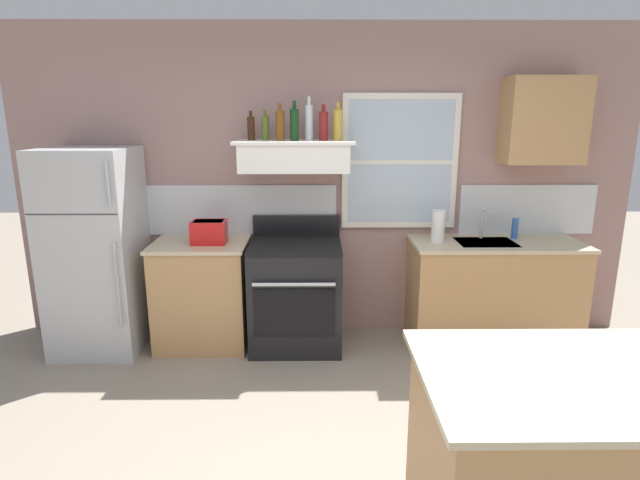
{
  "coord_description": "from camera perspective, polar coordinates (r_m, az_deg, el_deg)",
  "views": [
    {
      "loc": [
        -0.08,
        -2.24,
        1.96
      ],
      "look_at": [
        -0.05,
        1.2,
        1.1
      ],
      "focal_mm": 28.58,
      "sensor_mm": 36.0,
      "label": 1
    }
  ],
  "objects": [
    {
      "name": "sink_faucet",
      "position": [
        4.56,
        17.8,
        2.27
      ],
      "size": [
        0.03,
        0.17,
        0.28
      ],
      "color": "silver",
      "rests_on": "counter_right_with_sink"
    },
    {
      "name": "bottle_dark_green_wine",
      "position": [
        4.18,
        -2.88,
        12.85
      ],
      "size": [
        0.07,
        0.07,
        0.31
      ],
      "color": "#143819",
      "rests_on": "range_hood_shelf"
    },
    {
      "name": "counter_left_of_stove",
      "position": [
        4.51,
        -12.97,
        -5.83
      ],
      "size": [
        0.79,
        0.63,
        0.91
      ],
      "color": "tan",
      "rests_on": "ground_plane"
    },
    {
      "name": "stove_range",
      "position": [
        4.37,
        -2.72,
        -6.01
      ],
      "size": [
        0.76,
        0.69,
        1.09
      ],
      "color": "black",
      "rests_on": "ground_plane"
    },
    {
      "name": "upper_cabinet_right",
      "position": [
        4.68,
        23.75,
        12.13
      ],
      "size": [
        0.64,
        0.32,
        0.7
      ],
      "color": "tan"
    },
    {
      "name": "bottle_brown_stout",
      "position": [
        4.27,
        -7.73,
        12.33
      ],
      "size": [
        0.06,
        0.06,
        0.23
      ],
      "color": "#381E0F",
      "rests_on": "range_hood_shelf"
    },
    {
      "name": "dish_soap_bottle",
      "position": [
        4.67,
        20.97,
        1.22
      ],
      "size": [
        0.06,
        0.06,
        0.18
      ],
      "primitive_type": "cylinder",
      "color": "blue",
      "rests_on": "counter_right_with_sink"
    },
    {
      "name": "counter_right_with_sink",
      "position": [
        4.66,
        18.76,
        -5.56
      ],
      "size": [
        1.43,
        0.63,
        0.91
      ],
      "color": "tan",
      "rests_on": "ground_plane"
    },
    {
      "name": "bottle_olive_oil_square",
      "position": [
        4.25,
        -6.14,
        12.41
      ],
      "size": [
        0.06,
        0.06,
        0.24
      ],
      "color": "#4C601E",
      "rests_on": "range_hood_shelf"
    },
    {
      "name": "bottle_red_label_wine",
      "position": [
        4.18,
        0.39,
        12.71
      ],
      "size": [
        0.07,
        0.07,
        0.28
      ],
      "color": "maroon",
      "rests_on": "range_hood_shelf"
    },
    {
      "name": "range_hood_shelf",
      "position": [
        4.22,
        -2.86,
        9.43
      ],
      "size": [
        0.96,
        0.52,
        0.24
      ],
      "color": "white"
    },
    {
      "name": "refrigerator",
      "position": [
        4.6,
        -23.78,
        -1.18
      ],
      "size": [
        0.7,
        0.72,
        1.69
      ],
      "color": "#B7BABC",
      "rests_on": "ground_plane"
    },
    {
      "name": "bottle_champagne_gold_foil",
      "position": [
        4.2,
        2.02,
        12.8
      ],
      "size": [
        0.08,
        0.08,
        0.3
      ],
      "color": "#B29333",
      "rests_on": "range_hood_shelf"
    },
    {
      "name": "kitchen_island",
      "position": [
        2.67,
        26.79,
        -21.81
      ],
      "size": [
        1.4,
        0.9,
        0.91
      ],
      "color": "tan",
      "rests_on": "ground_plane"
    },
    {
      "name": "toaster",
      "position": [
        4.3,
        -12.32,
        0.92
      ],
      "size": [
        0.3,
        0.2,
        0.19
      ],
      "color": "red",
      "rests_on": "counter_left_of_stove"
    },
    {
      "name": "bottle_clear_tall",
      "position": [
        4.24,
        -1.23,
        13.07
      ],
      "size": [
        0.06,
        0.06,
        0.35
      ],
      "color": "silver",
      "rests_on": "range_hood_shelf"
    },
    {
      "name": "back_wall",
      "position": [
        4.51,
        0.91,
        6.28
      ],
      "size": [
        5.4,
        0.11,
        2.7
      ],
      "color": "gray",
      "rests_on": "ground_plane"
    },
    {
      "name": "paper_towel_roll",
      "position": [
        4.36,
        13.1,
        1.55
      ],
      "size": [
        0.11,
        0.11,
        0.27
      ],
      "primitive_type": "cylinder",
      "color": "white",
      "rests_on": "counter_right_with_sink"
    },
    {
      "name": "bottle_amber_wine",
      "position": [
        4.17,
        -4.5,
        12.72
      ],
      "size": [
        0.07,
        0.07,
        0.29
      ],
      "color": "brown",
      "rests_on": "range_hood_shelf"
    }
  ]
}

